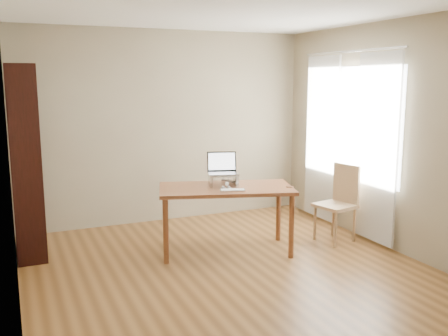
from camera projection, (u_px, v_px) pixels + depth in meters
room at (238, 147)px, 4.80m from camera, size 4.04×4.54×2.64m
bookshelf at (26, 161)px, 5.49m from camera, size 0.30×0.90×2.10m
curtains at (347, 141)px, 6.28m from camera, size 0.03×1.90×2.25m
desk at (226, 195)px, 5.61m from camera, size 1.64×1.14×0.75m
laptop_stand at (223, 178)px, 5.65m from camera, size 0.32×0.25×0.13m
laptop at (221, 168)px, 5.69m from camera, size 0.39×0.37×0.24m
keyboard at (233, 190)px, 5.39m from camera, size 0.29×0.20×0.02m
coaster at (290, 187)px, 5.60m from camera, size 0.09×0.09×0.01m
cat at (222, 180)px, 5.69m from camera, size 0.23×0.47×0.14m
chair at (340, 200)px, 6.03m from camera, size 0.49×0.49×0.93m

